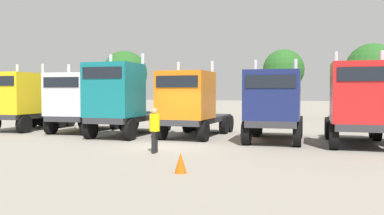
{
  "coord_description": "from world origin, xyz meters",
  "views": [
    {
      "loc": [
        7.08,
        -15.97,
        2.35
      ],
      "look_at": [
        -0.56,
        4.24,
        1.54
      ],
      "focal_mm": 37.7,
      "sensor_mm": 36.0,
      "label": 1
    }
  ],
  "objects_px": {
    "semi_truck_teal": "(120,99)",
    "traffic_cone_near": "(181,163)",
    "semi_truck_orange": "(190,104)",
    "visitor_in_hivis": "(155,127)",
    "semi_truck_navy": "(274,105)",
    "semi_truck_white": "(79,102)",
    "semi_truck_yellow": "(21,100)",
    "semi_truck_red": "(360,104)"
  },
  "relations": [
    {
      "from": "semi_truck_orange",
      "to": "semi_truck_navy",
      "type": "height_order",
      "value": "semi_truck_orange"
    },
    {
      "from": "semi_truck_red",
      "to": "traffic_cone_near",
      "type": "bearing_deg",
      "value": -37.08
    },
    {
      "from": "semi_truck_white",
      "to": "visitor_in_hivis",
      "type": "xyz_separation_m",
      "value": [
        7.56,
        -5.46,
        -0.75
      ]
    },
    {
      "from": "semi_truck_orange",
      "to": "visitor_in_hivis",
      "type": "relative_size",
      "value": 3.57
    },
    {
      "from": "semi_truck_orange",
      "to": "visitor_in_hivis",
      "type": "bearing_deg",
      "value": 4.48
    },
    {
      "from": "semi_truck_navy",
      "to": "semi_truck_yellow",
      "type": "bearing_deg",
      "value": -96.18
    },
    {
      "from": "semi_truck_teal",
      "to": "semi_truck_orange",
      "type": "xyz_separation_m",
      "value": [
        3.58,
        0.92,
        -0.22
      ]
    },
    {
      "from": "semi_truck_white",
      "to": "semi_truck_red",
      "type": "bearing_deg",
      "value": 80.22
    },
    {
      "from": "semi_truck_yellow",
      "to": "semi_truck_teal",
      "type": "height_order",
      "value": "semi_truck_teal"
    },
    {
      "from": "semi_truck_red",
      "to": "semi_truck_orange",
      "type": "bearing_deg",
      "value": -98.82
    },
    {
      "from": "semi_truck_white",
      "to": "semi_truck_teal",
      "type": "xyz_separation_m",
      "value": [
        3.44,
        -1.11,
        0.23
      ]
    },
    {
      "from": "semi_truck_orange",
      "to": "semi_truck_navy",
      "type": "distance_m",
      "value": 4.35
    },
    {
      "from": "semi_truck_yellow",
      "to": "semi_truck_orange",
      "type": "distance_m",
      "value": 11.09
    },
    {
      "from": "semi_truck_yellow",
      "to": "semi_truck_orange",
      "type": "bearing_deg",
      "value": 85.51
    },
    {
      "from": "semi_truck_yellow",
      "to": "semi_truck_orange",
      "type": "height_order",
      "value": "semi_truck_yellow"
    },
    {
      "from": "semi_truck_yellow",
      "to": "semi_truck_navy",
      "type": "height_order",
      "value": "semi_truck_yellow"
    },
    {
      "from": "semi_truck_yellow",
      "to": "semi_truck_teal",
      "type": "relative_size",
      "value": 0.94
    },
    {
      "from": "semi_truck_orange",
      "to": "visitor_in_hivis",
      "type": "distance_m",
      "value": 5.35
    },
    {
      "from": "semi_truck_yellow",
      "to": "traffic_cone_near",
      "type": "distance_m",
      "value": 16.52
    },
    {
      "from": "semi_truck_orange",
      "to": "semi_truck_red",
      "type": "bearing_deg",
      "value": 84.33
    },
    {
      "from": "semi_truck_orange",
      "to": "traffic_cone_near",
      "type": "height_order",
      "value": "semi_truck_orange"
    },
    {
      "from": "semi_truck_white",
      "to": "semi_truck_teal",
      "type": "distance_m",
      "value": 3.62
    },
    {
      "from": "semi_truck_teal",
      "to": "semi_truck_red",
      "type": "bearing_deg",
      "value": 87.93
    },
    {
      "from": "semi_truck_teal",
      "to": "traffic_cone_near",
      "type": "bearing_deg",
      "value": 37.11
    },
    {
      "from": "semi_truck_teal",
      "to": "semi_truck_red",
      "type": "relative_size",
      "value": 1.01
    },
    {
      "from": "semi_truck_red",
      "to": "traffic_cone_near",
      "type": "xyz_separation_m",
      "value": [
        -5.06,
        -7.92,
        -1.57
      ]
    },
    {
      "from": "semi_truck_orange",
      "to": "traffic_cone_near",
      "type": "relative_size",
      "value": 10.3
    },
    {
      "from": "semi_truck_orange",
      "to": "traffic_cone_near",
      "type": "bearing_deg",
      "value": 17.85
    },
    {
      "from": "semi_truck_white",
      "to": "semi_truck_navy",
      "type": "bearing_deg",
      "value": 80.23
    },
    {
      "from": "visitor_in_hivis",
      "to": "traffic_cone_near",
      "type": "bearing_deg",
      "value": -61.11
    },
    {
      "from": "semi_truck_orange",
      "to": "semi_truck_teal",
      "type": "bearing_deg",
      "value": -76.96
    },
    {
      "from": "traffic_cone_near",
      "to": "semi_truck_teal",
      "type": "bearing_deg",
      "value": 130.71
    },
    {
      "from": "semi_truck_white",
      "to": "semi_truck_orange",
      "type": "distance_m",
      "value": 7.02
    },
    {
      "from": "semi_truck_white",
      "to": "semi_truck_orange",
      "type": "height_order",
      "value": "semi_truck_white"
    },
    {
      "from": "semi_truck_navy",
      "to": "visitor_in_hivis",
      "type": "xyz_separation_m",
      "value": [
        -3.79,
        -4.86,
        -0.76
      ]
    },
    {
      "from": "semi_truck_yellow",
      "to": "semi_truck_navy",
      "type": "distance_m",
      "value": 15.43
    },
    {
      "from": "semi_truck_teal",
      "to": "traffic_cone_near",
      "type": "distance_m",
      "value": 10.19
    },
    {
      "from": "semi_truck_navy",
      "to": "traffic_cone_near",
      "type": "bearing_deg",
      "value": -14.21
    },
    {
      "from": "semi_truck_orange",
      "to": "visitor_in_hivis",
      "type": "xyz_separation_m",
      "value": [
        0.54,
        -5.27,
        -0.76
      ]
    },
    {
      "from": "semi_truck_white",
      "to": "semi_truck_navy",
      "type": "xyz_separation_m",
      "value": [
        11.35,
        -0.6,
        0.0
      ]
    },
    {
      "from": "semi_truck_white",
      "to": "semi_truck_red",
      "type": "height_order",
      "value": "semi_truck_red"
    },
    {
      "from": "semi_truck_teal",
      "to": "semi_truck_navy",
      "type": "relative_size",
      "value": 1.05
    }
  ]
}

